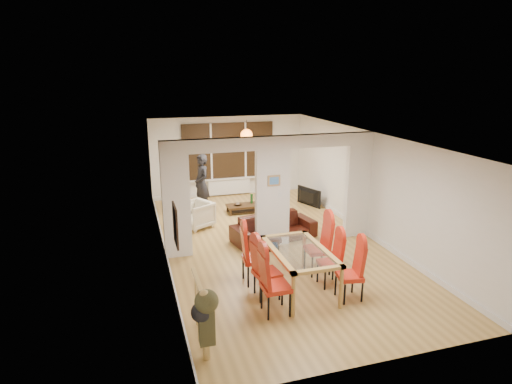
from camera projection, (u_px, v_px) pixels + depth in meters
name	position (u px, v px, depth m)	size (l,w,h in m)	color
floor	(272.00, 245.00, 10.19)	(5.00, 9.00, 0.01)	tan
room_walls	(272.00, 192.00, 9.84)	(5.00, 9.00, 2.60)	silver
divider_wall	(272.00, 192.00, 9.84)	(5.00, 0.18, 2.60)	white
bay_window_blinds	(228.00, 151.00, 13.87)	(3.00, 0.08, 1.80)	black
radiator	(229.00, 187.00, 14.16)	(1.40, 0.08, 0.50)	white
pendant_light	(247.00, 135.00, 12.73)	(0.36, 0.36, 0.36)	orange
stair_newel	(200.00, 307.00, 6.47)	(0.40, 1.20, 1.10)	tan
wall_poster	(175.00, 225.00, 6.86)	(0.04, 0.52, 0.67)	gray
pillar_photo	(274.00, 181.00, 9.67)	(0.30, 0.03, 0.25)	#4C8CD8
dining_table	(299.00, 270.00, 7.99)	(0.98, 1.75, 0.82)	#B68B43
dining_chair_la	(276.00, 282.00, 7.17)	(0.46, 0.46, 1.15)	red
dining_chair_lb	(267.00, 269.00, 7.70)	(0.44, 0.44, 1.10)	red
dining_chair_lc	(255.00, 255.00, 8.25)	(0.46, 0.46, 1.14)	red
dining_chair_ra	(350.00, 271.00, 7.64)	(0.43, 0.43, 1.07)	red
dining_chair_rb	(330.00, 260.00, 8.14)	(0.41, 0.41, 1.02)	red
dining_chair_rc	(318.00, 246.00, 8.64)	(0.46, 0.46, 1.16)	red
sofa	(274.00, 228.00, 10.43)	(2.06, 0.81, 0.60)	black
armchair	(196.00, 215.00, 11.24)	(0.76, 0.74, 0.69)	#EEE6CA
person	(202.00, 184.00, 12.30)	(0.41, 0.63, 1.72)	black
television	(307.00, 197.00, 13.06)	(0.13, 0.96, 0.55)	black
coffee_table	(244.00, 208.00, 12.50)	(1.02, 0.51, 0.23)	#352212
bottle	(252.00, 198.00, 12.57)	(0.07, 0.07, 0.30)	#143F19
bowl	(238.00, 204.00, 12.41)	(0.22, 0.22, 0.05)	#352212
shoes	(272.00, 247.00, 9.92)	(0.25, 0.27, 0.10)	black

